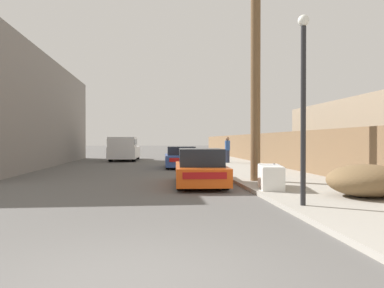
{
  "coord_description": "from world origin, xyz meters",
  "views": [
    {
      "loc": [
        0.25,
        -4.13,
        1.61
      ],
      "look_at": [
        1.85,
        11.91,
        1.45
      ],
      "focal_mm": 35.0,
      "sensor_mm": 36.0,
      "label": 1
    }
  ],
  "objects_px": {
    "utility_pole": "(256,54)",
    "pedestrian": "(227,149)",
    "car_parked_mid": "(181,158)",
    "brush_pile": "(367,180)",
    "discarded_fridge": "(270,177)",
    "street_lamp": "(303,94)",
    "pickup_truck": "(124,149)",
    "parked_sports_car_red": "(200,169)"
  },
  "relations": [
    {
      "from": "pedestrian",
      "to": "brush_pile",
      "type": "bearing_deg",
      "value": -87.2
    },
    {
      "from": "pickup_truck",
      "to": "brush_pile",
      "type": "height_order",
      "value": "pickup_truck"
    },
    {
      "from": "utility_pole",
      "to": "brush_pile",
      "type": "height_order",
      "value": "utility_pole"
    },
    {
      "from": "street_lamp",
      "to": "car_parked_mid",
      "type": "bearing_deg",
      "value": 97.78
    },
    {
      "from": "parked_sports_car_red",
      "to": "street_lamp",
      "type": "xyz_separation_m",
      "value": [
        1.77,
        -4.96,
        2.07
      ]
    },
    {
      "from": "discarded_fridge",
      "to": "street_lamp",
      "type": "relative_size",
      "value": 0.44
    },
    {
      "from": "utility_pole",
      "to": "discarded_fridge",
      "type": "bearing_deg",
      "value": -92.47
    },
    {
      "from": "car_parked_mid",
      "to": "street_lamp",
      "type": "height_order",
      "value": "street_lamp"
    },
    {
      "from": "car_parked_mid",
      "to": "utility_pole",
      "type": "distance_m",
      "value": 9.65
    },
    {
      "from": "pedestrian",
      "to": "parked_sports_car_red",
      "type": "bearing_deg",
      "value": -105.83
    },
    {
      "from": "discarded_fridge",
      "to": "brush_pile",
      "type": "relative_size",
      "value": 0.91
    },
    {
      "from": "utility_pole",
      "to": "pedestrian",
      "type": "height_order",
      "value": "utility_pole"
    },
    {
      "from": "car_parked_mid",
      "to": "utility_pole",
      "type": "height_order",
      "value": "utility_pole"
    },
    {
      "from": "discarded_fridge",
      "to": "car_parked_mid",
      "type": "relative_size",
      "value": 0.46
    },
    {
      "from": "parked_sports_car_red",
      "to": "car_parked_mid",
      "type": "xyz_separation_m",
      "value": [
        -0.09,
        8.7,
        -0.01
      ]
    },
    {
      "from": "parked_sports_car_red",
      "to": "pickup_truck",
      "type": "xyz_separation_m",
      "value": [
        -4.02,
        16.68,
        0.33
      ]
    },
    {
      "from": "pickup_truck",
      "to": "pedestrian",
      "type": "relative_size",
      "value": 3.43
    },
    {
      "from": "pickup_truck",
      "to": "pedestrian",
      "type": "xyz_separation_m",
      "value": [
        7.24,
        -5.34,
        0.07
      ]
    },
    {
      "from": "brush_pile",
      "to": "pedestrian",
      "type": "xyz_separation_m",
      "value": [
        -0.74,
        15.21,
        0.46
      ]
    },
    {
      "from": "utility_pole",
      "to": "pedestrian",
      "type": "xyz_separation_m",
      "value": [
        1.12,
        11.05,
        -3.79
      ]
    },
    {
      "from": "parked_sports_car_red",
      "to": "car_parked_mid",
      "type": "distance_m",
      "value": 8.7
    },
    {
      "from": "utility_pole",
      "to": "pickup_truck",
      "type": "bearing_deg",
      "value": 110.46
    },
    {
      "from": "car_parked_mid",
      "to": "pickup_truck",
      "type": "relative_size",
      "value": 0.69
    },
    {
      "from": "pickup_truck",
      "to": "utility_pole",
      "type": "bearing_deg",
      "value": 111.97
    },
    {
      "from": "pickup_truck",
      "to": "discarded_fridge",
      "type": "bearing_deg",
      "value": 109.56
    },
    {
      "from": "pickup_truck",
      "to": "street_lamp",
      "type": "height_order",
      "value": "street_lamp"
    },
    {
      "from": "street_lamp",
      "to": "pedestrian",
      "type": "xyz_separation_m",
      "value": [
        1.44,
        16.31,
        -1.66
      ]
    },
    {
      "from": "parked_sports_car_red",
      "to": "pickup_truck",
      "type": "height_order",
      "value": "pickup_truck"
    },
    {
      "from": "street_lamp",
      "to": "brush_pile",
      "type": "relative_size",
      "value": 2.1
    },
    {
      "from": "utility_pole",
      "to": "brush_pile",
      "type": "relative_size",
      "value": 4.43
    },
    {
      "from": "car_parked_mid",
      "to": "pickup_truck",
      "type": "bearing_deg",
      "value": 117.37
    },
    {
      "from": "street_lamp",
      "to": "pedestrian",
      "type": "bearing_deg",
      "value": 84.94
    },
    {
      "from": "parked_sports_car_red",
      "to": "pedestrian",
      "type": "bearing_deg",
      "value": 77.2
    },
    {
      "from": "discarded_fridge",
      "to": "car_parked_mid",
      "type": "xyz_separation_m",
      "value": [
        -2.1,
        10.5,
        0.12
      ]
    },
    {
      "from": "car_parked_mid",
      "to": "utility_pole",
      "type": "bearing_deg",
      "value": -74.2
    },
    {
      "from": "discarded_fridge",
      "to": "pedestrian",
      "type": "bearing_deg",
      "value": 95.81
    },
    {
      "from": "car_parked_mid",
      "to": "brush_pile",
      "type": "distance_m",
      "value": 13.2
    },
    {
      "from": "parked_sports_car_red",
      "to": "car_parked_mid",
      "type": "relative_size",
      "value": 1.08
    },
    {
      "from": "parked_sports_car_red",
      "to": "utility_pole",
      "type": "distance_m",
      "value": 4.7
    },
    {
      "from": "parked_sports_car_red",
      "to": "street_lamp",
      "type": "relative_size",
      "value": 1.02
    },
    {
      "from": "car_parked_mid",
      "to": "pedestrian",
      "type": "height_order",
      "value": "pedestrian"
    },
    {
      "from": "street_lamp",
      "to": "brush_pile",
      "type": "distance_m",
      "value": 3.24
    }
  ]
}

